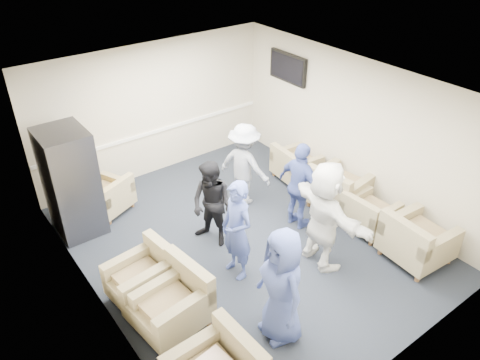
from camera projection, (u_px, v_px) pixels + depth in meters
floor at (245, 241)px, 7.95m from camera, size 6.00×6.00×0.00m
ceiling at (246, 90)px, 6.52m from camera, size 6.00×6.00×0.00m
back_wall at (154, 110)px, 9.27m from camera, size 5.00×0.02×2.70m
front_wall at (409, 284)px, 5.20m from camera, size 5.00×0.02×2.70m
left_wall at (90, 233)px, 5.96m from camera, size 0.02×6.00×2.70m
right_wall at (354, 130)px, 8.51m from camera, size 0.02×6.00×2.70m
chair_rail at (156, 131)px, 9.50m from camera, size 4.98×0.04×0.06m
tv at (288, 68)px, 9.33m from camera, size 0.10×1.00×0.58m
armchair_left_mid at (172, 302)px, 6.28m from camera, size 1.03×1.03×0.74m
armchair_left_far at (149, 280)px, 6.65m from camera, size 0.98×0.98×0.71m
armchair_right_near at (415, 242)px, 7.35m from camera, size 0.98×0.98×0.74m
armchair_right_midnear at (368, 215)px, 8.04m from camera, size 0.80×0.80×0.62m
armchair_right_midfar at (337, 190)px, 8.60m from camera, size 1.06×1.06×0.75m
armchair_right_far at (294, 166)px, 9.48m from camera, size 0.86×0.86×0.63m
armchair_corner at (109, 197)px, 8.53m from camera, size 0.99×0.99×0.60m
vending_machine at (71, 182)px, 7.76m from camera, size 0.76×0.89×1.88m
backpack at (196, 288)px, 6.63m from camera, size 0.31×0.22×0.53m
person_front_left at (282, 286)px, 5.87m from camera, size 0.67×0.91×1.69m
person_mid_left at (237, 231)px, 6.87m from camera, size 0.40×0.60×1.63m
person_back_left at (212, 205)px, 7.54m from camera, size 0.77×0.87×1.51m
person_back_right at (244, 165)px, 8.53m from camera, size 0.91×1.18×1.60m
person_mid_right at (300, 186)px, 7.92m from camera, size 0.44×0.96×1.60m
person_front_right at (325, 215)px, 7.05m from camera, size 0.74×1.72×1.80m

